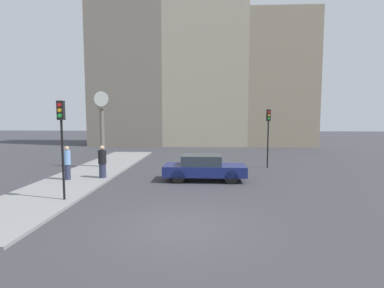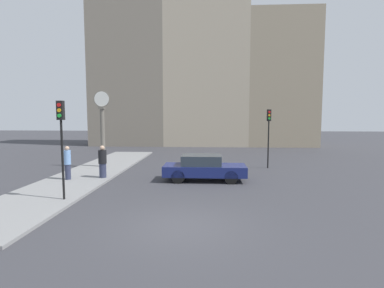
{
  "view_description": "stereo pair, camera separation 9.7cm",
  "coord_description": "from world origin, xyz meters",
  "px_view_note": "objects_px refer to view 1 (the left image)",
  "views": [
    {
      "loc": [
        0.81,
        -9.19,
        3.49
      ],
      "look_at": [
        -0.05,
        6.87,
        1.98
      ],
      "focal_mm": 28.0,
      "sensor_mm": 36.0,
      "label": 1
    },
    {
      "loc": [
        0.91,
        -9.18,
        3.49
      ],
      "look_at": [
        -0.05,
        6.87,
        1.98
      ],
      "focal_mm": 28.0,
      "sensor_mm": 36.0,
      "label": 2
    }
  ],
  "objects_px": {
    "traffic_light_far": "(268,126)",
    "street_clock": "(102,128)",
    "pedestrian_blue_stripe": "(67,163)",
    "pedestrian_black_jacket": "(102,162)",
    "sedan_car": "(204,168)",
    "traffic_light_near": "(62,130)"
  },
  "relations": [
    {
      "from": "traffic_light_far",
      "to": "street_clock",
      "type": "xyz_separation_m",
      "value": [
        -11.02,
        -0.64,
        -0.08
      ]
    },
    {
      "from": "pedestrian_blue_stripe",
      "to": "pedestrian_black_jacket",
      "type": "relative_size",
      "value": 1.01
    },
    {
      "from": "sedan_car",
      "to": "street_clock",
      "type": "bearing_deg",
      "value": 152.64
    },
    {
      "from": "traffic_light_far",
      "to": "pedestrian_blue_stripe",
      "type": "relative_size",
      "value": 2.19
    },
    {
      "from": "sedan_car",
      "to": "pedestrian_black_jacket",
      "type": "bearing_deg",
      "value": -179.53
    },
    {
      "from": "pedestrian_black_jacket",
      "to": "traffic_light_far",
      "type": "bearing_deg",
      "value": 23.31
    },
    {
      "from": "traffic_light_near",
      "to": "pedestrian_black_jacket",
      "type": "height_order",
      "value": "traffic_light_near"
    },
    {
      "from": "pedestrian_blue_stripe",
      "to": "pedestrian_black_jacket",
      "type": "bearing_deg",
      "value": 19.31
    },
    {
      "from": "street_clock",
      "to": "traffic_light_far",
      "type": "bearing_deg",
      "value": 3.31
    },
    {
      "from": "sedan_car",
      "to": "traffic_light_far",
      "type": "height_order",
      "value": "traffic_light_far"
    },
    {
      "from": "sedan_car",
      "to": "street_clock",
      "type": "xyz_separation_m",
      "value": [
        -6.81,
        3.52,
        2.0
      ]
    },
    {
      "from": "sedan_car",
      "to": "traffic_light_far",
      "type": "bearing_deg",
      "value": 44.65
    },
    {
      "from": "pedestrian_black_jacket",
      "to": "sedan_car",
      "type": "bearing_deg",
      "value": 0.47
    },
    {
      "from": "traffic_light_far",
      "to": "pedestrian_black_jacket",
      "type": "distance_m",
      "value": 10.79
    },
    {
      "from": "sedan_car",
      "to": "pedestrian_black_jacket",
      "type": "xyz_separation_m",
      "value": [
        -5.55,
        -0.05,
        0.27
      ]
    },
    {
      "from": "street_clock",
      "to": "pedestrian_black_jacket",
      "type": "height_order",
      "value": "street_clock"
    },
    {
      "from": "traffic_light_near",
      "to": "pedestrian_blue_stripe",
      "type": "xyz_separation_m",
      "value": [
        -1.63,
        3.73,
        -1.94
      ]
    },
    {
      "from": "sedan_car",
      "to": "traffic_light_near",
      "type": "height_order",
      "value": "traffic_light_near"
    },
    {
      "from": "pedestrian_black_jacket",
      "to": "pedestrian_blue_stripe",
      "type": "bearing_deg",
      "value": -160.69
    },
    {
      "from": "traffic_light_far",
      "to": "pedestrian_black_jacket",
      "type": "height_order",
      "value": "traffic_light_far"
    },
    {
      "from": "street_clock",
      "to": "sedan_car",
      "type": "bearing_deg",
      "value": -27.36
    },
    {
      "from": "sedan_car",
      "to": "pedestrian_blue_stripe",
      "type": "height_order",
      "value": "pedestrian_blue_stripe"
    }
  ]
}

